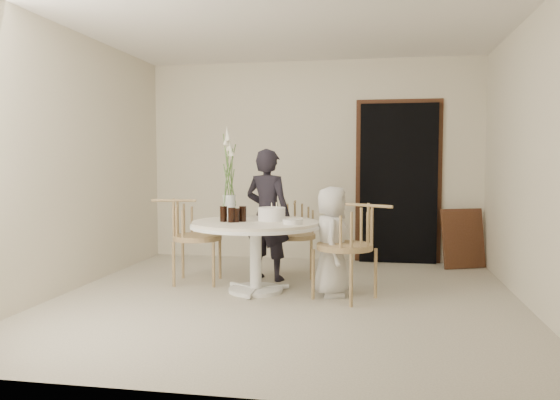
% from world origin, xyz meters
% --- Properties ---
extents(ground, '(4.50, 4.50, 0.00)m').
position_xyz_m(ground, '(0.00, 0.00, 0.00)').
color(ground, beige).
rests_on(ground, ground).
extents(room_shell, '(4.50, 4.50, 4.50)m').
position_xyz_m(room_shell, '(0.00, 0.00, 1.62)').
color(room_shell, white).
rests_on(room_shell, ground).
extents(doorway, '(1.00, 0.10, 2.10)m').
position_xyz_m(doorway, '(1.15, 2.19, 1.05)').
color(doorway, black).
rests_on(doorway, ground).
extents(door_trim, '(1.12, 0.03, 2.22)m').
position_xyz_m(door_trim, '(1.15, 2.23, 1.11)').
color(door_trim, '#58301E').
rests_on(door_trim, ground).
extents(table, '(1.33, 1.33, 0.73)m').
position_xyz_m(table, '(-0.35, 0.25, 0.62)').
color(table, white).
rests_on(table, ground).
extents(picture_frame, '(0.58, 0.38, 0.75)m').
position_xyz_m(picture_frame, '(1.95, 1.94, 0.37)').
color(picture_frame, '#58301E').
rests_on(picture_frame, ground).
extents(chair_far, '(0.52, 0.56, 0.87)m').
position_xyz_m(chair_far, '(-0.09, 1.22, 0.56)').
color(chair_far, tan).
rests_on(chair_far, ground).
extents(chair_right, '(0.71, 0.70, 0.95)m').
position_xyz_m(chair_right, '(0.68, 0.05, 0.62)').
color(chair_right, tan).
rests_on(chair_right, ground).
extents(chair_left, '(0.60, 0.56, 0.93)m').
position_xyz_m(chair_left, '(-1.21, 0.54, 0.60)').
color(chair_left, tan).
rests_on(chair_left, ground).
extents(girl, '(0.62, 0.50, 1.48)m').
position_xyz_m(girl, '(-0.34, 0.84, 0.74)').
color(girl, black).
rests_on(girl, ground).
extents(boy, '(0.38, 0.55, 1.09)m').
position_xyz_m(boy, '(0.43, 0.23, 0.55)').
color(boy, silver).
rests_on(boy, ground).
extents(birthday_cake, '(0.28, 0.28, 0.19)m').
position_xyz_m(birthday_cake, '(-0.20, 0.35, 0.80)').
color(birthday_cake, white).
rests_on(birthday_cake, table).
extents(cola_tumbler_a, '(0.09, 0.09, 0.16)m').
position_xyz_m(cola_tumbler_a, '(-0.67, 0.17, 0.81)').
color(cola_tumbler_a, black).
rests_on(cola_tumbler_a, table).
extents(cola_tumbler_b, '(0.07, 0.07, 0.15)m').
position_xyz_m(cola_tumbler_b, '(-0.57, 0.11, 0.81)').
color(cola_tumbler_b, black).
rests_on(cola_tumbler_b, table).
extents(cola_tumbler_c, '(0.08, 0.08, 0.14)m').
position_xyz_m(cola_tumbler_c, '(-0.53, 0.14, 0.80)').
color(cola_tumbler_c, black).
rests_on(cola_tumbler_c, table).
extents(cola_tumbler_d, '(0.08, 0.08, 0.16)m').
position_xyz_m(cola_tumbler_d, '(-0.48, 0.21, 0.81)').
color(cola_tumbler_d, black).
rests_on(cola_tumbler_d, table).
extents(plate_stack, '(0.22, 0.22, 0.05)m').
position_xyz_m(plate_stack, '(0.06, 0.06, 0.75)').
color(plate_stack, white).
rests_on(plate_stack, table).
extents(flower_vase, '(0.13, 0.13, 0.99)m').
position_xyz_m(flower_vase, '(-0.70, 0.53, 1.14)').
color(flower_vase, silver).
rests_on(flower_vase, table).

